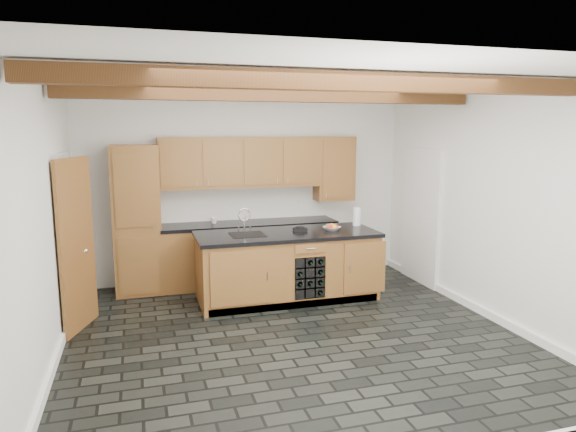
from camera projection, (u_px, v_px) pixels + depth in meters
name	position (u px, v px, depth m)	size (l,w,h in m)	color
ground	(294.00, 336.00, 5.80)	(5.00, 5.00, 0.00)	black
room_shell	(274.00, 197.00, 6.02)	(5.01, 5.00, 5.00)	white
back_cabinetry	(226.00, 220.00, 7.65)	(3.65, 0.62, 2.20)	olive
island	(288.00, 266.00, 7.02)	(2.48, 0.96, 0.93)	olive
faucet	(247.00, 232.00, 6.83)	(0.45, 0.40, 0.34)	black
kitchen_scale	(300.00, 229.00, 7.05)	(0.21, 0.13, 0.06)	black
fruit_bowl	(332.00, 229.00, 7.09)	(0.23, 0.23, 0.06)	beige
fruit_cluster	(332.00, 226.00, 7.08)	(0.16, 0.17, 0.07)	red
paper_towel	(357.00, 217.00, 7.45)	(0.11, 0.11, 0.26)	white
mug	(214.00, 220.00, 7.62)	(0.10, 0.10, 0.09)	white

